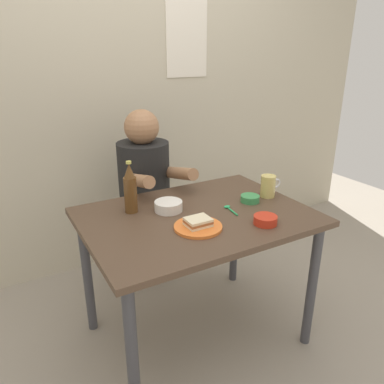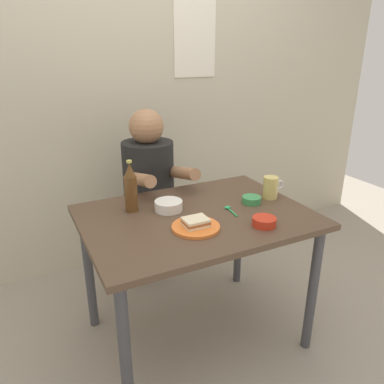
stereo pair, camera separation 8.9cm
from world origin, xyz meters
name	(u,v)px [view 1 (the left image)]	position (x,y,z in m)	size (l,w,h in m)	color
ground_plane	(196,334)	(0.00, 0.00, 0.00)	(6.00, 6.00, 0.00)	gray
wall_back	(118,81)	(0.00, 1.05, 1.30)	(4.40, 0.09, 2.60)	#BCB299
dining_table	(197,231)	(0.00, 0.00, 0.65)	(1.10, 0.80, 0.74)	#4C3828
stool	(147,234)	(-0.02, 0.63, 0.35)	(0.34, 0.34, 0.45)	#4C4C51
person_seated	(145,175)	(-0.02, 0.62, 0.77)	(0.33, 0.56, 0.72)	black
plate_orange	(198,227)	(-0.07, -0.14, 0.75)	(0.22, 0.22, 0.01)	orange
sandwich	(198,222)	(-0.07, -0.14, 0.77)	(0.11, 0.09, 0.04)	beige
beer_mug	(268,186)	(0.46, 0.01, 0.80)	(0.13, 0.08, 0.12)	#D1BC66
beer_bottle	(130,189)	(-0.27, 0.19, 0.86)	(0.06, 0.06, 0.26)	#593819
dip_bowl_green	(249,198)	(0.33, 0.00, 0.76)	(0.10, 0.10, 0.03)	#388C4C
sauce_bowl_chili	(265,220)	(0.22, -0.25, 0.76)	(0.11, 0.11, 0.04)	red
rice_bowl_white	(168,206)	(-0.10, 0.11, 0.77)	(0.14, 0.14, 0.05)	silver
spoon	(229,208)	(0.17, -0.03, 0.75)	(0.04, 0.12, 0.01)	#26A559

